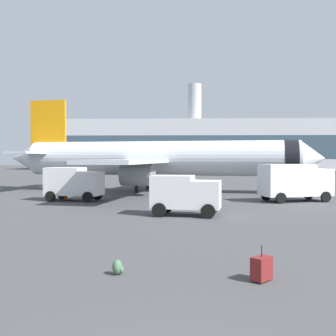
% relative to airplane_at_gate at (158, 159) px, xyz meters
% --- Properties ---
extents(airplane_at_gate, '(35.68, 32.35, 10.50)m').
position_rel_airplane_at_gate_xyz_m(airplane_at_gate, '(0.00, 0.00, 0.00)').
color(airplane_at_gate, silver).
rests_on(airplane_at_gate, ground).
extents(service_truck, '(5.08, 3.14, 2.90)m').
position_rel_airplane_at_gate_xyz_m(service_truck, '(-6.75, -10.06, -2.05)').
color(service_truck, white).
rests_on(service_truck, ground).
extents(fuel_truck, '(6.43, 4.04, 3.20)m').
position_rel_airplane_at_gate_xyz_m(fuel_truck, '(12.37, -10.00, -1.88)').
color(fuel_truck, white).
rests_on(fuel_truck, ground).
extents(cargo_van, '(4.68, 2.96, 2.60)m').
position_rel_airplane_at_gate_xyz_m(cargo_van, '(2.91, -18.92, -2.21)').
color(cargo_van, white).
rests_on(cargo_van, ground).
extents(safety_cone_near, '(0.44, 0.44, 0.76)m').
position_rel_airplane_at_gate_xyz_m(safety_cone_near, '(5.17, 4.50, -3.28)').
color(safety_cone_near, '#F2590C').
rests_on(safety_cone_near, ground).
extents(safety_cone_mid, '(0.44, 0.44, 0.71)m').
position_rel_airplane_at_gate_xyz_m(safety_cone_mid, '(-7.68, -9.20, -3.31)').
color(safety_cone_mid, '#F2590C').
rests_on(safety_cone_mid, ground).
extents(rolling_suitcase, '(0.73, 0.74, 1.10)m').
position_rel_airplane_at_gate_xyz_m(rolling_suitcase, '(5.13, -32.83, -3.27)').
color(rolling_suitcase, maroon).
rests_on(rolling_suitcase, ground).
extents(traveller_backpack, '(0.36, 0.40, 0.48)m').
position_rel_airplane_at_gate_xyz_m(traveller_backpack, '(0.68, -32.30, -3.42)').
color(traveller_backpack, '#476B4C').
rests_on(traveller_backpack, ground).
extents(terminal_building, '(104.59, 17.67, 27.78)m').
position_rel_airplane_at_gate_xyz_m(terminal_building, '(10.04, 87.72, 4.34)').
color(terminal_building, '#B2B2B7').
rests_on(terminal_building, ground).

